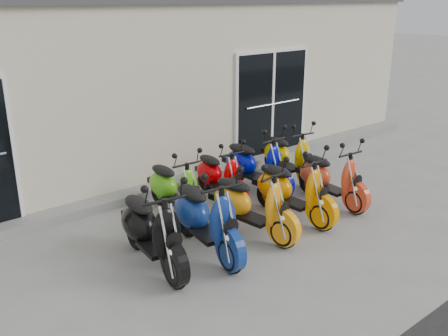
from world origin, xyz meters
The scene contains 13 objects.
ground centered at (0.00, 0.00, 0.00)m, with size 80.00×80.00×0.00m, color gray.
building centered at (0.00, 5.20, 1.60)m, with size 14.00×6.00×3.20m, color beige.
front_step centered at (0.00, 2.02, 0.07)m, with size 14.00×0.40×0.15m, color gray.
door_right centered at (2.60, 2.17, 1.26)m, with size 2.02×0.08×2.22m, color black.
scooter_front_black centered at (-1.82, -0.16, 0.66)m, with size 0.65×1.79×1.32m, color black, non-canonical shape.
scooter_front_blue centered at (-1.07, -0.31, 0.67)m, with size 0.66×1.81×1.34m, color navy, non-canonical shape.
scooter_front_orange_a centered at (-0.23, -0.31, 0.62)m, with size 0.61×1.69×1.25m, color #FF990F, non-canonical shape.
scooter_front_orange_b centered at (0.65, -0.29, 0.63)m, with size 0.62×1.70×1.26m, color orange, non-canonical shape.
scooter_front_red centered at (1.59, -0.28, 0.60)m, with size 0.59×1.63×1.20m, color red, non-canonical shape.
scooter_back_green centered at (-0.67, 1.01, 0.59)m, with size 0.58×1.59×1.17m, color #53B318, non-canonical shape.
scooter_back_red centered at (0.27, 1.04, 0.56)m, with size 0.56×1.53×1.13m, color #CC0003, non-canonical shape.
scooter_back_blue centered at (1.03, 0.94, 0.64)m, with size 0.63×1.72×1.27m, color #020BA0, non-canonical shape.
scooter_back_yellow centered at (1.91, 0.99, 0.60)m, with size 0.59×1.63×1.20m, color #D5AD00, non-canonical shape.
Camera 1 is at (-4.77, -5.15, 3.32)m, focal length 40.00 mm.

